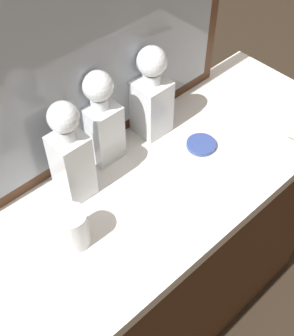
% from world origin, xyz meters
% --- Properties ---
extents(ground_plane, '(6.00, 6.00, 0.00)m').
position_xyz_m(ground_plane, '(0.00, 0.00, 0.00)').
color(ground_plane, '#2D2319').
extents(dresser, '(1.31, 0.46, 0.87)m').
position_xyz_m(dresser, '(0.00, 0.00, 0.43)').
color(dresser, '#472816').
rests_on(dresser, ground_plane).
extents(dresser_mirror, '(0.93, 0.03, 0.78)m').
position_xyz_m(dresser_mirror, '(0.00, 0.21, 1.26)').
color(dresser_mirror, '#472816').
rests_on(dresser_mirror, dresser).
extents(crystal_decanter_center, '(0.08, 0.08, 0.29)m').
position_xyz_m(crystal_decanter_center, '(-0.14, 0.12, 0.98)').
color(crystal_decanter_center, white).
rests_on(crystal_decanter_center, dresser).
extents(crystal_decanter_far_right, '(0.09, 0.09, 0.27)m').
position_xyz_m(crystal_decanter_far_right, '(0.16, 0.15, 0.97)').
color(crystal_decanter_far_right, white).
rests_on(crystal_decanter_far_right, dresser).
extents(crystal_decanter_left, '(0.08, 0.08, 0.27)m').
position_xyz_m(crystal_decanter_left, '(0.00, 0.17, 0.97)').
color(crystal_decanter_left, white).
rests_on(crystal_decanter_left, dresser).
extents(crystal_tumbler_left, '(0.07, 0.07, 0.10)m').
position_xyz_m(crystal_tumbler_left, '(-0.23, 0.00, 0.91)').
color(crystal_tumbler_left, white).
rests_on(crystal_tumbler_left, dresser).
extents(porcelain_dish, '(0.08, 0.08, 0.01)m').
position_xyz_m(porcelain_dish, '(0.21, 0.01, 0.87)').
color(porcelain_dish, '#33478C').
rests_on(porcelain_dish, dresser).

